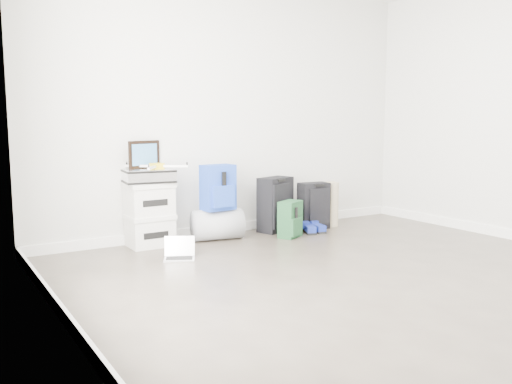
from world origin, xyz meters
TOP-DOWN VIEW (x-y plane):
  - ground at (0.00, 0.00)m, footprint 5.00×5.00m
  - room_envelope at (0.00, 0.02)m, footprint 4.52×5.02m
  - boxes_stack at (-1.05, 2.32)m, footprint 0.44×0.36m
  - briefcase at (-1.05, 2.32)m, footprint 0.50×0.39m
  - painting at (-1.05, 2.42)m, footprint 0.35×0.13m
  - drone at (-0.97, 2.30)m, footprint 0.52×0.52m
  - duffel_bag at (-0.36, 2.22)m, footprint 0.56×0.41m
  - blue_backpack at (-0.36, 2.19)m, footprint 0.34×0.26m
  - large_suitcase at (0.39, 2.26)m, footprint 0.44×0.36m
  - green_backpack at (0.36, 1.92)m, footprint 0.32×0.30m
  - carry_on at (0.85, 2.16)m, footprint 0.36×0.26m
  - shoes at (0.71, 1.98)m, footprint 0.29×0.27m
  - rolled_rug at (1.10, 2.16)m, footprint 0.17×0.17m
  - laptop at (-1.01, 1.71)m, footprint 0.33×0.29m

SIDE VIEW (x-z plane):
  - ground at x=0.00m, z-range 0.00..0.00m
  - shoes at x=0.71m, z-range 0.00..0.08m
  - laptop at x=-1.01m, z-range -0.05..0.14m
  - duffel_bag at x=-0.36m, z-range 0.00..0.32m
  - green_backpack at x=0.36m, z-range -0.01..0.38m
  - rolled_rug at x=1.10m, z-range 0.00..0.52m
  - carry_on at x=0.85m, z-range 0.00..0.52m
  - large_suitcase at x=0.39m, z-range 0.00..0.60m
  - boxes_stack at x=-1.05m, z-range 0.00..0.63m
  - blue_backpack at x=-0.36m, z-range 0.31..0.77m
  - briefcase at x=-1.05m, z-range 0.62..0.76m
  - drone at x=-0.97m, z-range 0.76..0.81m
  - painting at x=-1.05m, z-range 0.76..1.03m
  - room_envelope at x=0.00m, z-range 0.37..3.08m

